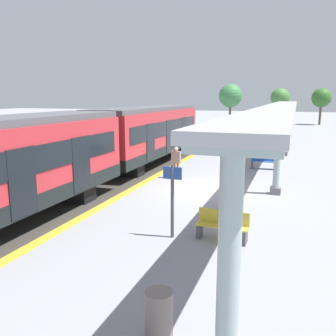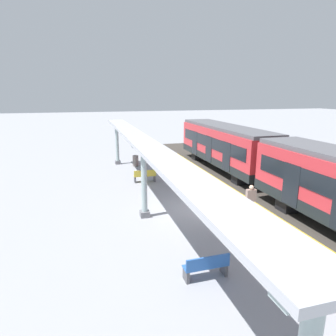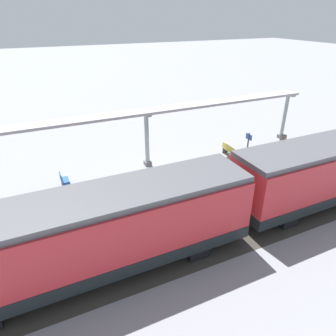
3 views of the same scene
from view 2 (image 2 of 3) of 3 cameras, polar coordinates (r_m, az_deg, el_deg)
name	(u,v)px [view 2 (image 2 of 3)]	position (r m, az deg, el deg)	size (l,w,h in m)	color
ground_plane	(199,209)	(15.65, 6.04, -7.89)	(176.00, 176.00, 0.00)	gray
tactile_edge_strip	(253,203)	(17.03, 16.11, -6.51)	(0.40, 28.73, 0.01)	gold
trackbed	(281,200)	(18.02, 21.01, -5.77)	(3.20, 40.73, 0.01)	#38332D
train_near_carriage	(224,146)	(23.65, 10.78, 4.12)	(2.65, 12.09, 3.48)	red
canopy_pillar_nearest	(117,143)	(25.29, -9.83, 4.79)	(1.10, 0.44, 3.60)	slate
canopy_pillar_second	(144,181)	(14.08, -4.65, -2.53)	(1.10, 0.44, 3.60)	slate
canopy_beam	(142,141)	(14.06, -5.14, 5.19)	(1.20, 23.17, 0.16)	#A8AAB2
bench_near_end	(206,266)	(10.11, 7.46, -18.37)	(1.51, 0.47, 0.86)	#2858A5
bench_mid_platform	(145,176)	(20.08, -4.49, -1.52)	(1.52, 0.52, 0.86)	gold
trash_bin	(136,161)	(24.61, -6.30, 1.39)	(0.48, 0.48, 0.90)	slate
platform_info_sign	(164,161)	(20.47, -0.78, 1.39)	(0.56, 0.10, 2.20)	#4C4C51
passenger_waiting_near_edge	(251,197)	(14.83, 15.73, -5.45)	(0.48, 0.25, 1.62)	brown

